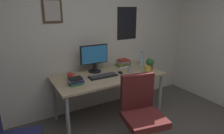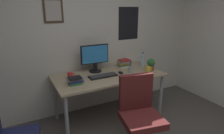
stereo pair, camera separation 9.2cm
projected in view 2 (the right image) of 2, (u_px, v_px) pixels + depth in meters
The scene contains 13 objects.
wall_back at pixel (86, 34), 3.10m from camera, with size 4.40×0.10×2.60m.
desk at pixel (109, 79), 2.97m from camera, with size 1.67×0.80×0.73m.
office_chair at pixel (139, 111), 2.30m from camera, with size 0.58×0.57×0.95m.
monitor at pixel (95, 57), 3.02m from camera, with size 0.46×0.20×0.43m.
keyboard at pixel (103, 76), 2.85m from camera, with size 0.43×0.15×0.03m.
computer_mouse at pixel (121, 73), 2.98m from camera, with size 0.06×0.11×0.04m.
water_bottle at pixel (143, 60), 3.34m from camera, with size 0.07×0.07×0.25m.
coffee_mug_near at pixel (70, 76), 2.76m from camera, with size 0.12×0.08×0.10m.
coffee_mug_far at pixel (148, 70), 3.01m from camera, with size 0.12×0.08×0.10m.
potted_plant at pixel (151, 64), 3.13m from camera, with size 0.13×0.13×0.19m.
pen_cup at pixel (130, 69), 3.02m from camera, with size 0.07×0.07×0.20m.
book_stack_left at pixel (75, 80), 2.57m from camera, with size 0.21×0.14×0.11m.
book_stack_right at pixel (124, 63), 3.30m from camera, with size 0.21×0.17×0.13m.
Camera 2 is at (-1.09, -0.81, 1.71)m, focal length 30.75 mm.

